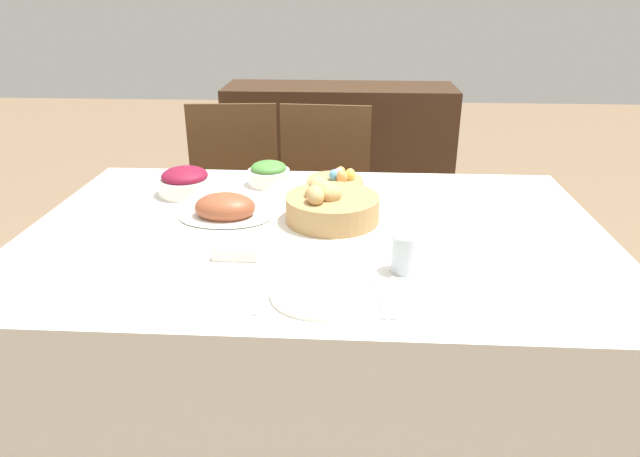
% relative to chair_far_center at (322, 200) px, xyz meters
% --- Properties ---
extents(ground_plane, '(12.00, 12.00, 0.00)m').
position_rel_chair_far_center_xyz_m(ground_plane, '(0.03, -0.92, -0.50)').
color(ground_plane, '#7F664C').
extents(dining_table, '(1.72, 1.14, 0.75)m').
position_rel_chair_far_center_xyz_m(dining_table, '(0.03, -0.92, -0.13)').
color(dining_table, silver).
rests_on(dining_table, ground).
extents(chair_far_center, '(0.45, 0.45, 0.92)m').
position_rel_chair_far_center_xyz_m(chair_far_center, '(0.00, 0.00, 0.00)').
color(chair_far_center, brown).
rests_on(chair_far_center, ground).
extents(chair_far_left, '(0.45, 0.45, 0.92)m').
position_rel_chair_far_center_xyz_m(chair_far_left, '(-0.42, -0.00, 0.00)').
color(chair_far_left, brown).
rests_on(chair_far_left, ground).
extents(sideboard, '(1.37, 0.44, 0.87)m').
position_rel_chair_far_center_xyz_m(sideboard, '(0.05, 0.96, -0.07)').
color(sideboard, '#3D2616').
rests_on(sideboard, ground).
extents(bread_basket, '(0.29, 0.29, 0.13)m').
position_rel_chair_far_center_xyz_m(bread_basket, '(0.07, -0.85, 0.30)').
color(bread_basket, '#AD8451').
rests_on(bread_basket, dining_table).
extents(egg_basket, '(0.20, 0.20, 0.08)m').
position_rel_chair_far_center_xyz_m(egg_basket, '(0.08, -0.55, 0.27)').
color(egg_basket, '#AD8451').
rests_on(egg_basket, dining_table).
extents(ham_platter, '(0.29, 0.20, 0.09)m').
position_rel_chair_far_center_xyz_m(ham_platter, '(-0.26, -0.84, 0.28)').
color(ham_platter, silver).
rests_on(ham_platter, dining_table).
extents(beet_salad_bowl, '(0.19, 0.19, 0.09)m').
position_rel_chair_far_center_xyz_m(beet_salad_bowl, '(-0.44, -0.63, 0.29)').
color(beet_salad_bowl, silver).
rests_on(beet_salad_bowl, dining_table).
extents(green_salad_bowl, '(0.15, 0.15, 0.09)m').
position_rel_chair_far_center_xyz_m(green_salad_bowl, '(-0.16, -0.52, 0.29)').
color(green_salad_bowl, silver).
rests_on(green_salad_bowl, dining_table).
extents(dinner_plate, '(0.23, 0.23, 0.01)m').
position_rel_chair_far_center_xyz_m(dinner_plate, '(0.07, -1.31, 0.25)').
color(dinner_plate, silver).
rests_on(dinner_plate, dining_table).
extents(fork, '(0.02, 0.20, 0.00)m').
position_rel_chair_far_center_xyz_m(fork, '(-0.08, -1.31, 0.25)').
color(fork, '#B7B7BC').
rests_on(fork, dining_table).
extents(knife, '(0.02, 0.20, 0.00)m').
position_rel_chair_far_center_xyz_m(knife, '(0.21, -1.31, 0.25)').
color(knife, '#B7B7BC').
rests_on(knife, dining_table).
extents(spoon, '(0.02, 0.20, 0.00)m').
position_rel_chair_far_center_xyz_m(spoon, '(0.24, -1.31, 0.25)').
color(spoon, '#B7B7BC').
rests_on(spoon, dining_table).
extents(drinking_cup, '(0.07, 0.07, 0.10)m').
position_rel_chair_far_center_xyz_m(drinking_cup, '(0.27, -1.17, 0.30)').
color(drinking_cup, silver).
rests_on(drinking_cup, dining_table).
extents(butter_dish, '(0.12, 0.08, 0.03)m').
position_rel_chair_far_center_xyz_m(butter_dish, '(-0.16, -1.11, 0.26)').
color(butter_dish, silver).
rests_on(butter_dish, dining_table).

